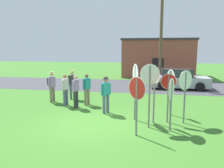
% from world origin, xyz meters
% --- Properties ---
extents(ground_plane, '(80.00, 80.00, 0.00)m').
position_xyz_m(ground_plane, '(0.00, 0.00, 0.00)').
color(ground_plane, '#3D7528').
extents(street_asphalt, '(60.00, 6.40, 0.01)m').
position_xyz_m(street_asphalt, '(0.00, 9.76, 0.00)').
color(street_asphalt, '#424247').
rests_on(street_asphalt, ground).
extents(building_background, '(7.55, 5.49, 4.08)m').
position_xyz_m(building_background, '(2.91, 16.82, 2.04)').
color(building_background, brown).
rests_on(building_background, ground).
extents(utility_pole, '(1.80, 0.24, 8.24)m').
position_xyz_m(utility_pole, '(2.98, 10.44, 4.30)').
color(utility_pole, brown).
rests_on(utility_pole, ground).
extents(parked_car_on_street, '(4.31, 2.05, 1.51)m').
position_xyz_m(parked_car_on_street, '(4.37, 9.11, 0.69)').
color(parked_car_on_street, '#A5A8AD').
rests_on(parked_car_on_street, ground).
extents(stop_sign_rear_right, '(0.30, 0.83, 2.40)m').
position_xyz_m(stop_sign_rear_right, '(1.63, 0.91, 1.67)').
color(stop_sign_rear_right, slate).
rests_on(stop_sign_rear_right, ground).
extents(stop_sign_low_front, '(0.64, 0.12, 2.03)m').
position_xyz_m(stop_sign_low_front, '(2.98, 0.84, 1.36)').
color(stop_sign_low_front, slate).
rests_on(stop_sign_low_front, ground).
extents(stop_sign_center_cluster, '(0.72, 0.33, 2.46)m').
position_xyz_m(stop_sign_center_cluster, '(2.23, 0.09, 1.69)').
color(stop_sign_center_cluster, slate).
rests_on(stop_sign_center_cluster, ground).
extents(stop_sign_leaning_left, '(0.27, 0.75, 1.98)m').
position_xyz_m(stop_sign_leaning_left, '(3.01, -0.15, 1.35)').
color(stop_sign_leaning_left, slate).
rests_on(stop_sign_leaning_left, ground).
extents(stop_sign_leaning_right, '(0.33, 0.62, 2.10)m').
position_xyz_m(stop_sign_leaning_right, '(3.16, 1.92, 1.42)').
color(stop_sign_leaning_right, slate).
rests_on(stop_sign_leaning_right, ground).
extents(stop_sign_nearest, '(0.40, 0.60, 2.35)m').
position_xyz_m(stop_sign_nearest, '(2.42, 0.65, 1.59)').
color(stop_sign_nearest, slate).
rests_on(stop_sign_nearest, ground).
extents(stop_sign_rear_left, '(0.57, 0.57, 2.18)m').
position_xyz_m(stop_sign_rear_left, '(3.63, 0.85, 1.49)').
color(stop_sign_rear_left, slate).
rests_on(stop_sign_rear_left, ground).
extents(stop_sign_far_back, '(0.62, 0.55, 2.09)m').
position_xyz_m(stop_sign_far_back, '(1.81, -0.80, 1.43)').
color(stop_sign_far_back, slate).
rests_on(stop_sign_far_back, ground).
extents(person_near_signs, '(0.26, 0.57, 1.69)m').
position_xyz_m(person_near_signs, '(-1.51, 2.33, 0.95)').
color(person_near_signs, '#2D2D33').
rests_on(person_near_signs, ground).
extents(person_on_left, '(0.40, 0.45, 1.74)m').
position_xyz_m(person_on_left, '(0.21, 1.66, 0.98)').
color(person_on_left, '#4C5670').
rests_on(person_on_left, ground).
extents(person_in_dark_shirt, '(0.29, 0.56, 1.69)m').
position_xyz_m(person_in_dark_shirt, '(-2.18, 2.60, 0.95)').
color(person_in_dark_shirt, '#4C5670').
rests_on(person_in_dark_shirt, ground).
extents(person_in_teal, '(0.44, 0.42, 1.74)m').
position_xyz_m(person_in_teal, '(-2.38, 4.17, 0.98)').
color(person_in_teal, '#4C5670').
rests_on(person_in_teal, ground).
extents(person_holding_notes, '(0.42, 0.55, 1.74)m').
position_xyz_m(person_holding_notes, '(-3.27, 3.27, 1.01)').
color(person_holding_notes, '#7A6B56').
rests_on(person_holding_notes, ground).
extents(person_in_blue, '(0.36, 0.52, 1.69)m').
position_xyz_m(person_in_blue, '(-1.12, 3.00, 0.95)').
color(person_in_blue, '#7A6B56').
rests_on(person_in_blue, ground).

